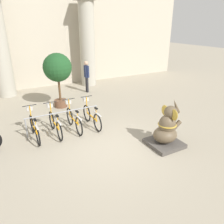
{
  "coord_description": "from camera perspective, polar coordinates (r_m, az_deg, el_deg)",
  "views": [
    {
      "loc": [
        -2.9,
        -5.46,
        3.81
      ],
      "look_at": [
        0.36,
        0.54,
        1.0
      ],
      "focal_mm": 35.0,
      "sensor_mm": 36.0,
      "label": 1
    }
  ],
  "objects": [
    {
      "name": "bicycle_3",
      "position": [
        8.59,
        -5.39,
        -0.99
      ],
      "size": [
        0.48,
        1.74,
        1.1
      ],
      "color": "black",
      "rests_on": "ground_plane"
    },
    {
      "name": "column_right",
      "position": [
        14.16,
        -6.48,
        17.44
      ],
      "size": [
        1.17,
        1.17,
        5.16
      ],
      "color": "#ADA899",
      "rests_on": "ground_plane"
    },
    {
      "name": "bicycle_1",
      "position": [
        8.19,
        -14.67,
        -2.89
      ],
      "size": [
        0.48,
        1.74,
        1.1
      ],
      "color": "black",
      "rests_on": "ground_plane"
    },
    {
      "name": "ground_plane",
      "position": [
        7.26,
        -0.45,
        -9.29
      ],
      "size": [
        60.0,
        60.0,
        0.0
      ],
      "primitive_type": "plane",
      "color": "#9E937F"
    },
    {
      "name": "elephant_statue",
      "position": [
        7.37,
        14.03,
        -4.63
      ],
      "size": [
        1.05,
        1.05,
        1.61
      ],
      "color": "#4C4742",
      "rests_on": "ground_plane"
    },
    {
      "name": "building_facade",
      "position": [
        14.38,
        -17.71,
        18.16
      ],
      "size": [
        20.0,
        0.2,
        6.0
      ],
      "color": "#BCB29E",
      "rests_on": "ground_plane"
    },
    {
      "name": "bicycle_2",
      "position": [
        8.39,
        -9.99,
        -1.84
      ],
      "size": [
        0.48,
        1.74,
        1.1
      ],
      "color": "black",
      "rests_on": "ground_plane"
    },
    {
      "name": "potted_tree",
      "position": [
        10.46,
        -14.03,
        10.69
      ],
      "size": [
        1.3,
        1.3,
        2.56
      ],
      "color": "brown",
      "rests_on": "ground_plane"
    },
    {
      "name": "bicycle_0",
      "position": [
        8.1,
        -19.64,
        -3.8
      ],
      "size": [
        0.48,
        1.74,
        1.1
      ],
      "color": "black",
      "rests_on": "ground_plane"
    },
    {
      "name": "person_pedestrian",
      "position": [
        12.77,
        -6.67,
        9.95
      ],
      "size": [
        0.24,
        0.47,
        1.8
      ],
      "color": "#28282D",
      "rests_on": "ground_plane"
    },
    {
      "name": "bike_rack",
      "position": [
        8.32,
        -12.62,
        -1.07
      ],
      "size": [
        2.76,
        0.05,
        0.77
      ],
      "color": "gray",
      "rests_on": "ground_plane"
    }
  ]
}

